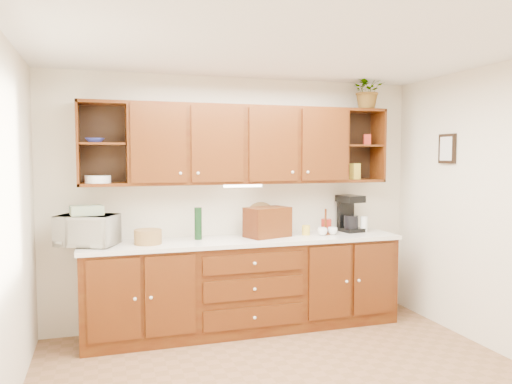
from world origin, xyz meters
TOP-DOWN VIEW (x-y plane):
  - ceiling at (0.00, 0.00)m, footprint 4.00×4.00m
  - back_wall at (0.00, 1.75)m, footprint 4.00×0.00m
  - base_cabinets at (0.00, 1.45)m, footprint 3.20×0.60m
  - countertop at (0.00, 1.44)m, footprint 3.24×0.64m
  - upper_cabinets at (0.01, 1.59)m, footprint 3.20×0.33m
  - undercabinet_light at (0.00, 1.53)m, footprint 0.40×0.05m
  - framed_picture at (1.98, 0.90)m, footprint 0.03×0.24m
  - wicker_basket at (-0.97, 1.41)m, footprint 0.30×0.30m
  - microwave at (-1.52, 1.48)m, footprint 0.62×0.54m
  - towel_stack at (-1.52, 1.48)m, footprint 0.31×0.25m
  - wine_bottle at (-0.47, 1.53)m, footprint 0.08×0.08m
  - woven_tray at (0.25, 1.69)m, footprint 0.35×0.13m
  - bread_box at (0.25, 1.48)m, footprint 0.51×0.40m
  - mug_tree at (0.89, 1.44)m, footprint 0.26×0.25m
  - canister_red at (0.94, 1.53)m, footprint 0.12×0.12m
  - canister_white at (1.37, 1.48)m, footprint 0.08×0.08m
  - canister_yellow at (0.68, 1.47)m, footprint 0.10×0.10m
  - coffee_maker at (1.24, 1.59)m, footprint 0.25×0.31m
  - bowl_stack at (-1.43, 1.55)m, footprint 0.21×0.21m
  - plate_stack at (-1.42, 1.57)m, footprint 0.29×0.29m
  - pantry_box_yellow at (1.30, 1.56)m, footprint 0.11×0.10m
  - pantry_box_red at (1.43, 1.55)m, footprint 0.09×0.09m
  - potted_plant at (1.43, 1.54)m, footprint 0.39×0.34m

SIDE VIEW (x-z plane):
  - base_cabinets at x=0.00m, z-range 0.00..0.90m
  - countertop at x=0.00m, z-range 0.90..0.94m
  - woven_tray at x=0.25m, z-range 0.78..1.12m
  - mug_tree at x=0.89m, z-range 0.84..1.12m
  - canister_yellow at x=0.68m, z-range 0.94..1.04m
  - wicker_basket at x=-0.97m, z-range 0.94..1.08m
  - canister_red at x=0.94m, z-range 0.94..1.09m
  - canister_white at x=1.37m, z-range 0.94..1.11m
  - microwave at x=-1.52m, z-range 0.94..1.23m
  - bread_box at x=0.25m, z-range 0.94..1.25m
  - wine_bottle at x=-0.47m, z-range 0.94..1.26m
  - coffee_maker at x=1.24m, z-range 0.93..1.33m
  - towel_stack at x=-1.52m, z-range 1.23..1.32m
  - back_wall at x=0.00m, z-range -0.70..3.30m
  - undercabinet_light at x=0.00m, z-range 1.46..1.48m
  - plate_stack at x=-1.42m, z-range 1.52..1.59m
  - pantry_box_yellow at x=1.30m, z-range 1.52..1.70m
  - framed_picture at x=1.98m, z-range 1.70..2.00m
  - upper_cabinets at x=0.01m, z-range 1.49..2.29m
  - bowl_stack at x=-1.43m, z-range 1.90..1.94m
  - pantry_box_red at x=1.43m, z-range 1.90..2.01m
  - potted_plant at x=1.43m, z-range 2.29..2.70m
  - ceiling at x=0.00m, z-range 2.60..2.60m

